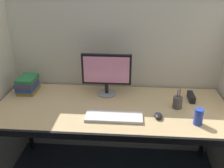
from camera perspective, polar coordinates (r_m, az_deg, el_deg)
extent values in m
cube|color=beige|center=(2.44, 0.71, 0.71)|extent=(2.20, 0.05, 1.55)
cube|color=tan|center=(2.07, -0.11, -5.63)|extent=(1.90, 0.80, 0.04)
cube|color=black|center=(1.74, -1.13, -12.04)|extent=(1.90, 0.02, 0.05)
cylinder|color=black|center=(2.75, -18.53, -7.78)|extent=(0.04, 0.04, 0.70)
cylinder|color=black|center=(2.65, 20.32, -9.29)|extent=(0.04, 0.04, 0.70)
cylinder|color=gray|center=(2.26, -1.21, -2.14)|extent=(0.17, 0.17, 0.01)
cylinder|color=black|center=(2.23, -1.22, -0.94)|extent=(0.03, 0.03, 0.09)
cube|color=black|center=(2.16, -1.26, 3.37)|extent=(0.43, 0.03, 0.27)
cube|color=pink|center=(2.15, -1.31, 3.20)|extent=(0.39, 0.01, 0.23)
cube|color=silver|center=(1.90, 0.42, -7.48)|extent=(0.43, 0.15, 0.02)
ellipsoid|color=black|center=(1.93, 10.48, -7.10)|extent=(0.06, 0.10, 0.03)
cylinder|color=#59595B|center=(1.94, 10.46, -6.50)|extent=(0.01, 0.01, 0.01)
cube|color=black|center=(2.25, 17.53, -2.83)|extent=(0.04, 0.15, 0.06)
cylinder|color=#263FB2|center=(1.91, 19.08, -7.04)|extent=(0.07, 0.07, 0.12)
cylinder|color=#4C4742|center=(2.09, 14.65, -4.08)|extent=(0.08, 0.08, 0.09)
cylinder|color=red|center=(2.08, 15.06, -3.02)|extent=(0.01, 0.01, 0.15)
cylinder|color=#263FB2|center=(2.08, 14.59, -3.12)|extent=(0.01, 0.01, 0.15)
cylinder|color=black|center=(2.08, 14.55, -3.25)|extent=(0.01, 0.01, 0.13)
cube|color=olive|center=(2.42, -18.37, -1.26)|extent=(0.15, 0.21, 0.03)
cube|color=#1E478C|center=(2.41, -18.64, -0.53)|extent=(0.15, 0.21, 0.04)
cube|color=#4C3366|center=(2.39, -18.80, 0.22)|extent=(0.15, 0.21, 0.03)
cube|color=#26723F|center=(2.39, -18.72, 1.12)|extent=(0.15, 0.21, 0.04)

